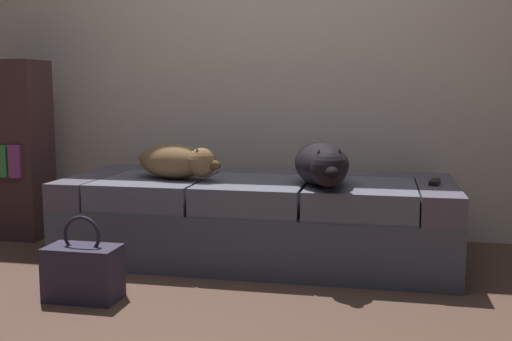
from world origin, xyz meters
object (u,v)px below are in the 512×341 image
(dog_dark, at_px, (323,164))
(dog_tan, at_px, (177,161))
(tv_remote, at_px, (435,182))
(handbag, at_px, (83,272))
(bookshelf, at_px, (3,150))
(couch, at_px, (258,219))

(dog_dark, bearing_deg, dog_tan, 173.89)
(tv_remote, xyz_separation_m, handbag, (-1.54, -0.80, -0.33))
(dog_dark, bearing_deg, tv_remote, 17.56)
(handbag, bearing_deg, tv_remote, 27.55)
(dog_tan, relative_size, bookshelf, 0.49)
(dog_tan, bearing_deg, dog_dark, -6.11)
(couch, relative_size, dog_tan, 3.82)
(dog_tan, height_order, tv_remote, dog_tan)
(tv_remote, bearing_deg, dog_tan, -165.39)
(dog_tan, distance_m, dog_dark, 0.80)
(couch, xyz_separation_m, dog_tan, (-0.42, -0.11, 0.32))
(handbag, bearing_deg, dog_dark, 32.50)
(dog_dark, xyz_separation_m, tv_remote, (0.55, 0.18, -0.10))
(couch, distance_m, dog_tan, 0.54)
(dog_dark, distance_m, tv_remote, 0.59)
(couch, bearing_deg, tv_remote, -0.95)
(dog_tan, distance_m, tv_remote, 1.35)
(dog_tan, xyz_separation_m, bookshelf, (-1.25, 0.28, 0.01))
(couch, xyz_separation_m, dog_dark, (0.37, -0.19, 0.33))
(dog_tan, distance_m, bookshelf, 1.28)
(dog_tan, xyz_separation_m, tv_remote, (1.35, 0.09, -0.09))
(tv_remote, distance_m, bookshelf, 2.60)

